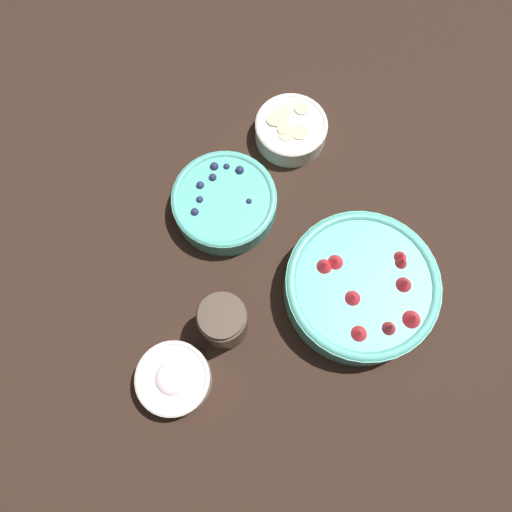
% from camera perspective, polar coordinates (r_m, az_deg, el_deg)
% --- Properties ---
extents(ground_plane, '(4.00, 4.00, 0.00)m').
position_cam_1_polar(ground_plane, '(0.89, -3.58, -1.20)').
color(ground_plane, black).
extents(bowl_strawberries, '(0.26, 0.26, 0.09)m').
position_cam_1_polar(bowl_strawberries, '(0.86, 11.95, -3.47)').
color(bowl_strawberries, '#56B7A8').
rests_on(bowl_strawberries, ground_plane).
extents(bowl_blueberries, '(0.19, 0.19, 0.06)m').
position_cam_1_polar(bowl_blueberries, '(0.90, -3.62, 6.20)').
color(bowl_blueberries, '#56B7A8').
rests_on(bowl_blueberries, ground_plane).
extents(bowl_bananas, '(0.14, 0.14, 0.05)m').
position_cam_1_polar(bowl_bananas, '(0.98, 4.00, 14.28)').
color(bowl_bananas, white).
rests_on(bowl_bananas, ground_plane).
extents(bowl_cream, '(0.12, 0.12, 0.05)m').
position_cam_1_polar(bowl_cream, '(0.84, -9.41, -13.68)').
color(bowl_cream, silver).
rests_on(bowl_cream, ground_plane).
extents(jar_chocolate, '(0.08, 0.08, 0.10)m').
position_cam_1_polar(jar_chocolate, '(0.82, -3.75, -7.50)').
color(jar_chocolate, '#4C3D33').
rests_on(jar_chocolate, ground_plane).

